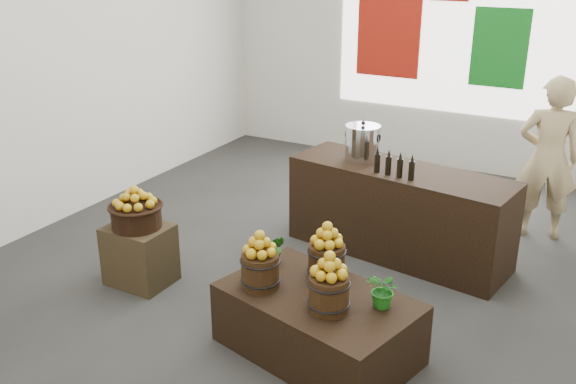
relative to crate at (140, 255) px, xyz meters
The scene contains 21 objects.
ground 1.68m from the crate, 42.43° to the left, with size 7.00×7.00×0.00m, color #32312F.
back_wall 5.08m from the crate, 75.18° to the left, with size 6.00×0.04×4.00m, color silver.
back_opening 5.14m from the crate, 71.69° to the left, with size 3.20×0.02×2.40m, color white.
deco_red_left 4.90m from the crate, 82.29° to the left, with size 0.90×0.04×1.40m, color #A1190C.
deco_green_right 5.25m from the crate, 65.18° to the left, with size 0.70×0.04×1.00m, color #116F1B.
crate is the anchor object (origin of this frame).
wicker_basket 0.38m from the crate, ahead, with size 0.45×0.45×0.20m, color black.
apples_in_basket 0.58m from the crate, ahead, with size 0.35×0.35×0.19m, color #8F1404, non-canonical shape.
display_table 1.93m from the crate, ahead, with size 1.44×0.89×0.50m, color black.
apple_bucket_front_left 1.54m from the crate, 11.31° to the right, with size 0.29×0.29×0.27m, color #3C2310.
apples_in_bucket_front_left 1.61m from the crate, 11.31° to the right, with size 0.22×0.22×0.19m, color #8F1404, non-canonical shape.
apple_bucket_front_right 2.13m from the crate, ahead, with size 0.29×0.29×0.27m, color #3C2310.
apples_in_bucket_front_right 2.18m from the crate, ahead, with size 0.22×0.22×0.19m, color #8F1404, non-canonical shape.
apple_bucket_rear 1.88m from the crate, ahead, with size 0.29×0.29×0.27m, color #3C2310.
apples_in_bucket_rear 1.94m from the crate, ahead, with size 0.22×0.22×0.19m, color #8F1404, non-canonical shape.
herb_garnish_right 2.44m from the crate, ahead, with size 0.25×0.22×0.28m, color #186515.
herb_garnish_left 1.44m from the crate, ahead, with size 0.14×0.11×0.25m, color #186515.
counter 2.54m from the crate, 42.22° to the left, with size 2.21×0.70×0.90m, color black.
stock_pot_left 2.41m from the crate, 51.08° to the left, with size 0.34×0.34×0.34m, color silver.
oil_cruets 2.48m from the crate, 38.85° to the left, with size 0.32×0.06×0.25m, color black, non-canonical shape.
shopper 4.23m from the crate, 43.05° to the left, with size 0.63×0.42×1.73m, color tan.
Camera 1 is at (2.50, -5.09, 2.95)m, focal length 40.00 mm.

